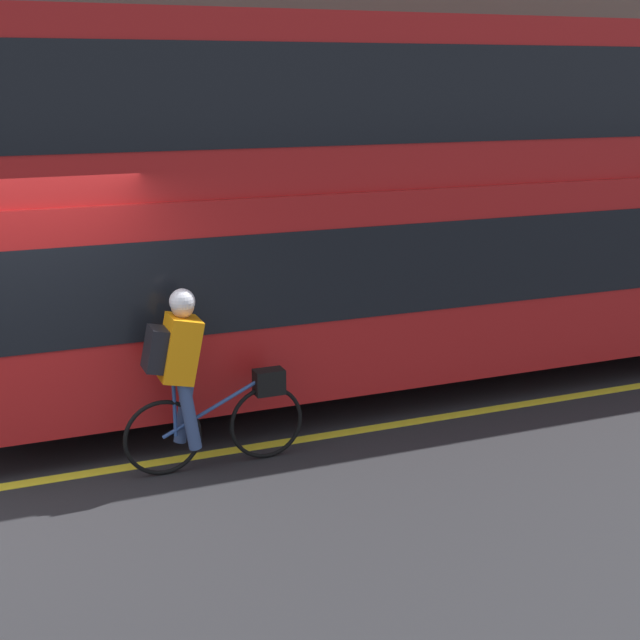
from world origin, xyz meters
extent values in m
plane|color=#232326|center=(0.00, 0.00, 0.00)|extent=(80.00, 80.00, 0.00)
cube|color=yellow|center=(0.00, 0.04, 0.00)|extent=(50.00, 0.14, 0.01)
cylinder|color=black|center=(1.77, 1.36, 0.54)|extent=(1.08, 0.30, 1.08)
cube|color=#B21919|center=(5.29, 1.36, 1.29)|extent=(11.36, 2.52, 1.93)
cube|color=black|center=(5.29, 1.36, 1.52)|extent=(10.91, 2.54, 0.85)
cube|color=#B21919|center=(5.29, 1.36, 3.03)|extent=(11.36, 2.42, 1.54)
cube|color=black|center=(5.29, 1.36, 3.10)|extent=(10.91, 2.44, 0.86)
torus|color=black|center=(2.17, -0.21, 0.33)|extent=(0.67, 0.04, 0.67)
torus|color=black|center=(1.26, -0.21, 0.33)|extent=(0.67, 0.04, 0.67)
cylinder|color=#2D4C8C|center=(1.71, -0.21, 0.55)|extent=(0.93, 0.03, 0.46)
cylinder|color=#2D4C8C|center=(1.37, -0.21, 0.58)|extent=(0.03, 0.03, 0.49)
cube|color=black|center=(2.20, -0.21, 0.71)|extent=(0.26, 0.16, 0.22)
cube|color=orange|center=(1.43, -0.21, 1.09)|extent=(0.37, 0.32, 0.58)
cube|color=black|center=(1.23, -0.21, 1.11)|extent=(0.21, 0.26, 0.38)
cylinder|color=#384C7A|center=(1.47, -0.12, 0.53)|extent=(0.21, 0.11, 0.60)
cylinder|color=#384C7A|center=(1.47, -0.30, 0.53)|extent=(0.19, 0.11, 0.60)
sphere|color=tan|center=(1.47, -0.21, 1.45)|extent=(0.19, 0.19, 0.19)
sphere|color=silver|center=(1.47, -0.21, 1.49)|extent=(0.21, 0.21, 0.21)
camera|label=1|loc=(-0.12, -7.13, 3.26)|focal=50.00mm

